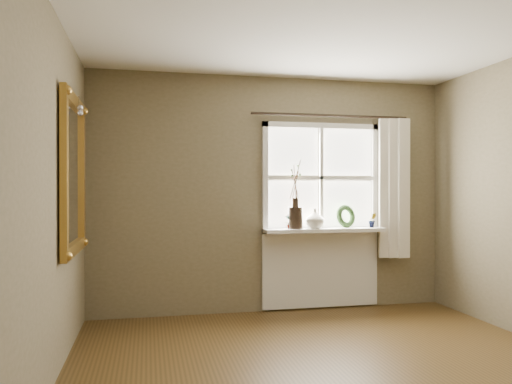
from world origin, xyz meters
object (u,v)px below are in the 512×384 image
Objects in this scene: gilt_mirror at (74,175)px; wreath at (346,219)px; dark_jug at (295,218)px; cream_vase at (315,218)px.

wreath is at bearing 18.76° from gilt_mirror.
dark_jug is 0.61m from wreath.
gilt_mirror reaches higher than wreath.
gilt_mirror is at bearing 178.07° from wreath.
wreath reaches higher than cream_vase.
dark_jug is at bearing 180.00° from cream_vase.
gilt_mirror is at bearing -159.34° from cream_vase.
dark_jug is 2.40m from gilt_mirror.
cream_vase is 0.38m from wreath.
cream_vase is at bearing 165.29° from wreath.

